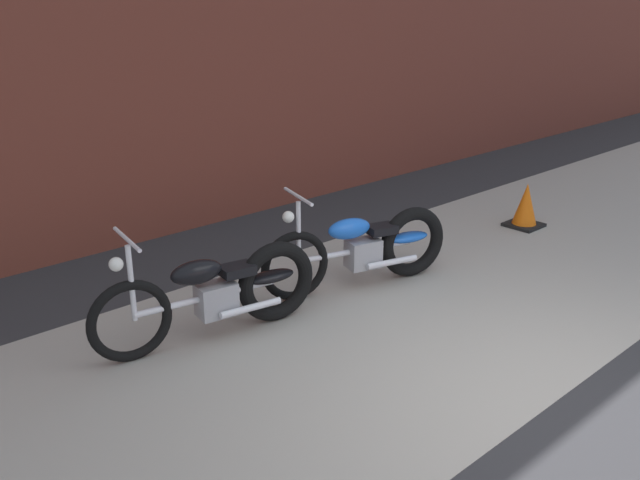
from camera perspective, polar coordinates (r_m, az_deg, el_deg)
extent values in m
plane|color=#2D2D30|center=(5.18, 18.69, -13.07)|extent=(80.00, 80.00, 0.00)
cube|color=#9E998E|center=(6.05, 4.17, -6.87)|extent=(36.00, 3.50, 0.01)
torus|color=black|center=(5.51, -15.63, -6.57)|extent=(0.68, 0.19, 0.68)
torus|color=black|center=(5.95, -3.69, -3.50)|extent=(0.74, 0.25, 0.73)
cylinder|color=silver|center=(5.68, -9.43, -4.75)|extent=(1.23, 0.26, 0.06)
cube|color=#99999E|center=(5.73, -8.68, -4.94)|extent=(0.35, 0.27, 0.28)
ellipsoid|color=black|center=(5.56, -10.33, -2.68)|extent=(0.47, 0.26, 0.20)
ellipsoid|color=black|center=(5.90, -4.13, -3.07)|extent=(0.46, 0.25, 0.10)
cube|color=black|center=(5.71, -6.97, -2.50)|extent=(0.31, 0.24, 0.08)
cylinder|color=silver|center=(5.39, -15.53, -3.53)|extent=(0.05, 0.05, 0.62)
cylinder|color=silver|center=(5.26, -15.89, 0.07)|extent=(0.13, 0.58, 0.03)
sphere|color=white|center=(5.30, -16.73, -1.96)|extent=(0.11, 0.11, 0.11)
cylinder|color=silver|center=(5.73, -5.82, -5.68)|extent=(0.55, 0.15, 0.06)
torus|color=black|center=(6.33, -2.11, -2.19)|extent=(0.68, 0.27, 0.68)
torus|color=black|center=(6.92, 7.74, -0.16)|extent=(0.74, 0.33, 0.73)
cylinder|color=silver|center=(6.59, 3.04, -0.91)|extent=(1.20, 0.40, 0.06)
cube|color=#99999E|center=(6.64, 3.64, -1.13)|extent=(0.37, 0.30, 0.28)
ellipsoid|color=blue|center=(6.47, 2.46, 0.96)|extent=(0.48, 0.30, 0.20)
ellipsoid|color=blue|center=(6.87, 7.42, 0.24)|extent=(0.47, 0.29, 0.10)
cube|color=black|center=(6.66, 5.17, 0.92)|extent=(0.32, 0.27, 0.08)
cylinder|color=silver|center=(6.24, -1.81, 0.50)|extent=(0.05, 0.05, 0.62)
cylinder|color=silver|center=(6.12, -1.85, 3.68)|extent=(0.19, 0.57, 0.03)
sphere|color=white|center=(6.14, -2.68, 1.95)|extent=(0.11, 0.11, 0.11)
cylinder|color=silver|center=(6.67, 6.06, -1.85)|extent=(0.55, 0.21, 0.06)
cone|color=orange|center=(8.72, 16.87, 2.81)|extent=(0.32, 0.32, 0.55)
cube|color=black|center=(8.80, 16.70, 1.23)|extent=(0.40, 0.40, 0.04)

